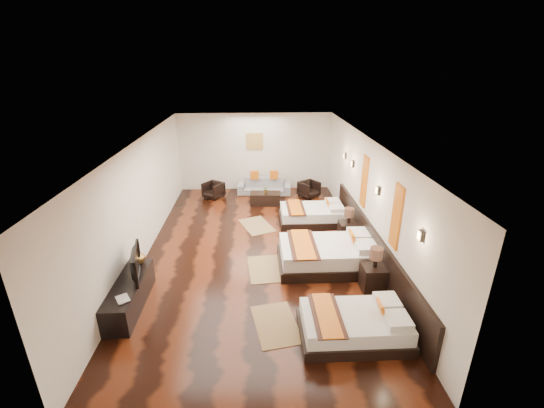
{
  "coord_description": "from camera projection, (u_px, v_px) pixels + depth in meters",
  "views": [
    {
      "loc": [
        -0.0,
        -8.2,
        4.55
      ],
      "look_at": [
        0.41,
        0.38,
        1.1
      ],
      "focal_mm": 23.88,
      "sensor_mm": 36.0,
      "label": 1
    }
  ],
  "objects": [
    {
      "name": "jute_mat_near",
      "position": [
        276.0,
        324.0,
        6.67
      ],
      "size": [
        0.95,
        1.31,
        0.01
      ],
      "primitive_type": "cube",
      "rotation": [
        0.0,
        0.0,
        0.18
      ],
      "color": "olive",
      "rests_on": "floor"
    },
    {
      "name": "bed_mid",
      "position": [
        329.0,
        254.0,
        8.46
      ],
      "size": [
        2.31,
        1.45,
        0.88
      ],
      "color": "black",
      "rests_on": "floor"
    },
    {
      "name": "back_wall",
      "position": [
        255.0,
        152.0,
        13.18
      ],
      "size": [
        5.5,
        0.01,
        2.8
      ],
      "primitive_type": "cube",
      "color": "silver",
      "rests_on": "floor"
    },
    {
      "name": "orange_panel_a",
      "position": [
        396.0,
        217.0,
        7.03
      ],
      "size": [
        0.04,
        0.4,
        1.3
      ],
      "primitive_type": "cube",
      "color": "#D86014",
      "rests_on": "right_wall"
    },
    {
      "name": "jute_mat_far",
      "position": [
        257.0,
        225.0,
        10.63
      ],
      "size": [
        1.13,
        1.39,
        0.01
      ],
      "primitive_type": "cube",
      "rotation": [
        0.0,
        0.0,
        0.37
      ],
      "color": "olive",
      "rests_on": "floor"
    },
    {
      "name": "ceiling",
      "position": [
        255.0,
        142.0,
        8.26
      ],
      "size": [
        5.5,
        9.5,
        0.01
      ],
      "primitive_type": "cube",
      "color": "white",
      "rests_on": "floor"
    },
    {
      "name": "sconce_near",
      "position": [
        421.0,
        236.0,
        5.95
      ],
      "size": [
        0.07,
        0.12,
        0.18
      ],
      "color": "black",
      "rests_on": "right_wall"
    },
    {
      "name": "sofa",
      "position": [
        264.0,
        186.0,
        13.08
      ],
      "size": [
        1.95,
        0.91,
        0.55
      ],
      "primitive_type": "imported",
      "rotation": [
        0.0,
        0.0,
        -0.09
      ],
      "color": "gray",
      "rests_on": "floor"
    },
    {
      "name": "table_plant",
      "position": [
        266.0,
        190.0,
        11.98
      ],
      "size": [
        0.25,
        0.22,
        0.25
      ],
      "primitive_type": "imported",
      "rotation": [
        0.0,
        0.0,
        0.11
      ],
      "color": "#24571D",
      "rests_on": "coffee_table"
    },
    {
      "name": "floor",
      "position": [
        257.0,
        249.0,
        9.3
      ],
      "size": [
        5.5,
        9.5,
        0.01
      ],
      "primitive_type": "cube",
      "color": "black",
      "rests_on": "ground"
    },
    {
      "name": "bed_far",
      "position": [
        313.0,
        214.0,
        10.77
      ],
      "size": [
        1.92,
        1.21,
        0.73
      ],
      "color": "black",
      "rests_on": "floor"
    },
    {
      "name": "orange_panel_b",
      "position": [
        364.0,
        181.0,
        9.07
      ],
      "size": [
        0.04,
        0.4,
        1.3
      ],
      "primitive_type": "cube",
      "color": "#D86014",
      "rests_on": "right_wall"
    },
    {
      "name": "armchair_right",
      "position": [
        309.0,
        189.0,
        12.76
      ],
      "size": [
        0.85,
        0.86,
        0.57
      ],
      "primitive_type": "imported",
      "rotation": [
        0.0,
        0.0,
        0.61
      ],
      "color": "black",
      "rests_on": "floor"
    },
    {
      "name": "armchair_left",
      "position": [
        213.0,
        190.0,
        12.67
      ],
      "size": [
        0.85,
        0.85,
        0.56
      ],
      "primitive_type": "imported",
      "rotation": [
        0.0,
        0.0,
        -0.63
      ],
      "color": "black",
      "rests_on": "floor"
    },
    {
      "name": "bed_near",
      "position": [
        355.0,
        325.0,
        6.3
      ],
      "size": [
        1.88,
        1.18,
        0.72
      ],
      "color": "black",
      "rests_on": "floor"
    },
    {
      "name": "left_wall",
      "position": [
        141.0,
        201.0,
        8.65
      ],
      "size": [
        0.01,
        9.5,
        2.8
      ],
      "primitive_type": "cube",
      "color": "silver",
      "rests_on": "floor"
    },
    {
      "name": "gold_artwork",
      "position": [
        255.0,
        141.0,
        13.01
      ],
      "size": [
        0.6,
        0.04,
        0.6
      ],
      "primitive_type": "cube",
      "color": "#AD873F",
      "rests_on": "back_wall"
    },
    {
      "name": "sconce_mid",
      "position": [
        378.0,
        191.0,
        7.99
      ],
      "size": [
        0.07,
        0.12,
        0.18
      ],
      "color": "black",
      "rests_on": "right_wall"
    },
    {
      "name": "nightstand_a",
      "position": [
        374.0,
        275.0,
        7.58
      ],
      "size": [
        0.5,
        0.5,
        0.99
      ],
      "color": "black",
      "rests_on": "floor"
    },
    {
      "name": "jute_mat_mid",
      "position": [
        265.0,
        269.0,
        8.43
      ],
      "size": [
        0.85,
        1.26,
        0.01
      ],
      "primitive_type": "cube",
      "rotation": [
        0.0,
        0.0,
        0.08
      ],
      "color": "olive",
      "rests_on": "floor"
    },
    {
      "name": "book",
      "position": [
        117.0,
        301.0,
        6.41
      ],
      "size": [
        0.32,
        0.34,
        0.03
      ],
      "primitive_type": "imported",
      "rotation": [
        0.0,
        0.0,
        0.57
      ],
      "color": "black",
      "rests_on": "tv_console"
    },
    {
      "name": "tv",
      "position": [
        132.0,
        263.0,
        7.07
      ],
      "size": [
        0.35,
        0.99,
        0.57
      ],
      "primitive_type": "imported",
      "rotation": [
        0.0,
        0.0,
        1.79
      ],
      "color": "black",
      "rests_on": "tv_console"
    },
    {
      "name": "figurine",
      "position": [
        137.0,
        256.0,
        7.56
      ],
      "size": [
        0.33,
        0.33,
        0.32
      ],
      "primitive_type": "imported",
      "rotation": [
        0.0,
        0.0,
        -0.05
      ],
      "color": "brown",
      "rests_on": "tv_console"
    },
    {
      "name": "sconce_lounge",
      "position": [
        345.0,
        156.0,
        10.86
      ],
      "size": [
        0.07,
        0.12,
        0.18
      ],
      "color": "black",
      "rests_on": "right_wall"
    },
    {
      "name": "nightstand_b",
      "position": [
        348.0,
        229.0,
        9.66
      ],
      "size": [
        0.47,
        0.47,
        0.93
      ],
      "color": "black",
      "rests_on": "floor"
    },
    {
      "name": "right_wall",
      "position": [
        367.0,
        197.0,
        8.9
      ],
      "size": [
        0.01,
        9.5,
        2.8
      ],
      "primitive_type": "cube",
      "color": "silver",
      "rests_on": "floor"
    },
    {
      "name": "coffee_table",
      "position": [
        265.0,
        198.0,
        12.14
      ],
      "size": [
        1.03,
        0.55,
        0.4
      ],
      "primitive_type": "cube",
      "rotation": [
        0.0,
        0.0,
        -0.05
      ],
      "color": "black",
      "rests_on": "floor"
    },
    {
      "name": "sconce_far",
      "position": [
        353.0,
        164.0,
        10.03
      ],
      "size": [
        0.07,
        0.12,
        0.18
      ],
      "color": "black",
      "rests_on": "right_wall"
    },
    {
      "name": "tv_console",
      "position": [
        130.0,
        295.0,
        7.06
      ],
      "size": [
        0.5,
        1.8,
        0.55
      ],
      "primitive_type": "cube",
      "color": "black",
      "rests_on": "floor"
    },
    {
      "name": "headboard_panel",
      "position": [
        372.0,
        246.0,
        8.51
      ],
      "size": [
        0.08,
        6.6,
        0.9
      ],
      "primitive_type": "cube",
      "color": "black",
      "rests_on": "floor"
    }
  ]
}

